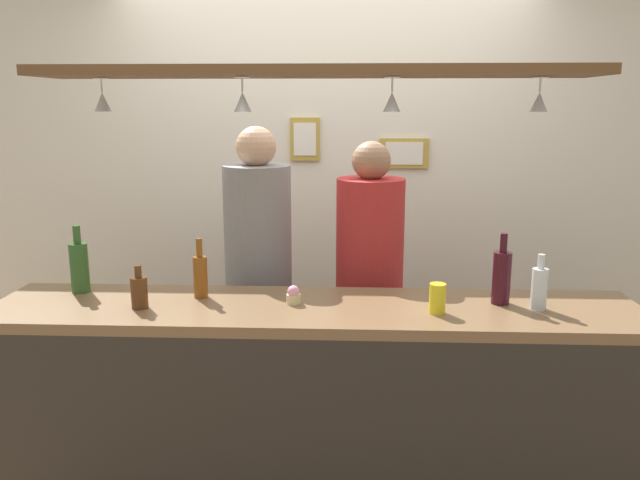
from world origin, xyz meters
TOP-DOWN VIEW (x-y plane):
  - ground_plane at (0.00, 0.00)m, footprint 8.00×8.00m
  - back_wall at (0.00, 1.10)m, footprint 4.40×0.06m
  - bar_counter at (0.00, -0.50)m, footprint 2.70×0.55m
  - overhead_glass_rack at (0.00, -0.30)m, footprint 2.20×0.36m
  - hanging_wineglass_far_left at (-0.86, -0.28)m, footprint 0.07×0.07m
  - hanging_wineglass_left at (-0.28, -0.37)m, footprint 0.07×0.07m
  - hanging_wineglass_center_left at (0.30, -0.34)m, footprint 0.07×0.07m
  - hanging_wineglass_center at (0.87, -0.30)m, footprint 0.07×0.07m
  - person_middle_grey_shirt at (-0.32, 0.25)m, footprint 0.34×0.34m
  - person_right_red_shirt at (0.24, 0.25)m, footprint 0.34×0.34m
  - bottle_beer_brown_stubby at (-0.71, -0.41)m, footprint 0.07×0.07m
  - bottle_champagne_green at (-1.05, -0.20)m, footprint 0.08×0.08m
  - bottle_wine_dark_red at (0.77, -0.28)m, footprint 0.08×0.08m
  - bottle_beer_amber_tall at (-0.50, -0.26)m, footprint 0.06×0.06m
  - bottle_soda_clear at (0.91, -0.35)m, footprint 0.06×0.06m
  - drink_can at (0.49, -0.42)m, footprint 0.07×0.07m
  - cupcake at (-0.09, -0.33)m, footprint 0.06×0.06m
  - picture_frame_lower_pair at (0.47, 1.06)m, footprint 0.30×0.02m
  - picture_frame_crest at (-0.14, 1.06)m, footprint 0.18×0.02m

SIDE VIEW (x-z plane):
  - ground_plane at x=0.00m, z-range 0.00..0.00m
  - bar_counter at x=0.00m, z-range 0.18..1.16m
  - person_right_red_shirt at x=0.24m, z-range 0.17..1.80m
  - cupcake at x=-0.09m, z-range 0.98..1.06m
  - person_middle_grey_shirt at x=-0.32m, z-range 0.18..1.88m
  - drink_can at x=0.49m, z-range 0.99..1.11m
  - bottle_beer_brown_stubby at x=-0.71m, z-range 0.97..1.15m
  - bottle_soda_clear at x=0.91m, z-range 0.97..1.20m
  - bottle_beer_amber_tall at x=-0.50m, z-range 0.96..1.22m
  - bottle_wine_dark_red at x=0.77m, z-range 0.96..1.26m
  - bottle_champagne_green at x=-1.05m, z-range 0.96..1.26m
  - back_wall at x=0.00m, z-range 0.00..2.60m
  - picture_frame_lower_pair at x=0.47m, z-range 1.42..1.60m
  - picture_frame_crest at x=-0.14m, z-range 1.46..1.72m
  - hanging_wineglass_far_left at x=-0.86m, z-range 1.75..1.88m
  - hanging_wineglass_left at x=-0.28m, z-range 1.75..1.88m
  - hanging_wineglass_center_left at x=0.30m, z-range 1.75..1.88m
  - hanging_wineglass_center at x=0.87m, z-range 1.75..1.88m
  - overhead_glass_rack at x=0.00m, z-range 1.91..1.95m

